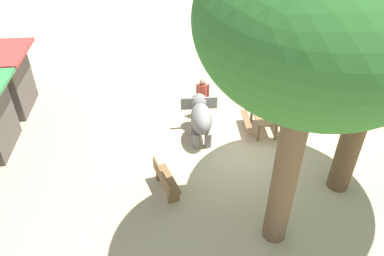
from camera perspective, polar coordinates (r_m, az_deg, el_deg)
ground_plane at (r=13.56m, az=7.06°, el=-3.22°), size 60.00×60.00×0.00m
elephant at (r=13.54m, az=1.32°, el=1.76°), size 1.99×1.35×1.39m
person_handler at (r=14.69m, az=1.61°, el=5.09°), size 0.32×0.51×1.62m
shade_tree_main at (r=7.51m, az=18.16°, el=14.54°), size 5.00×4.58×7.88m
wooden_bench at (r=11.69m, az=-4.08°, el=-7.75°), size 1.45×0.83×0.88m
picnic_table_near at (r=14.25m, az=10.82°, el=1.54°), size 1.51×1.49×0.78m
market_stall_red at (r=16.74m, az=-26.70°, el=5.93°), size 2.50×2.50×2.52m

